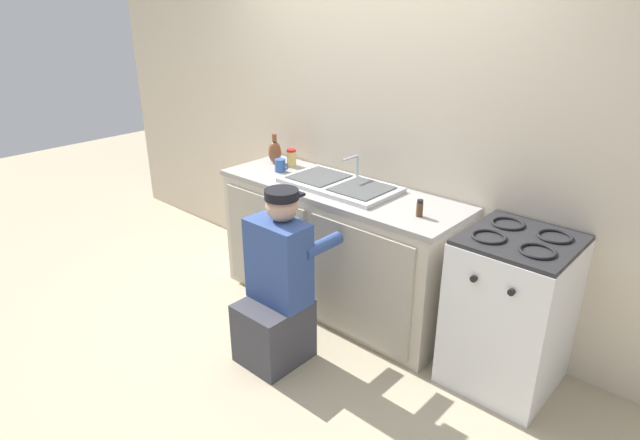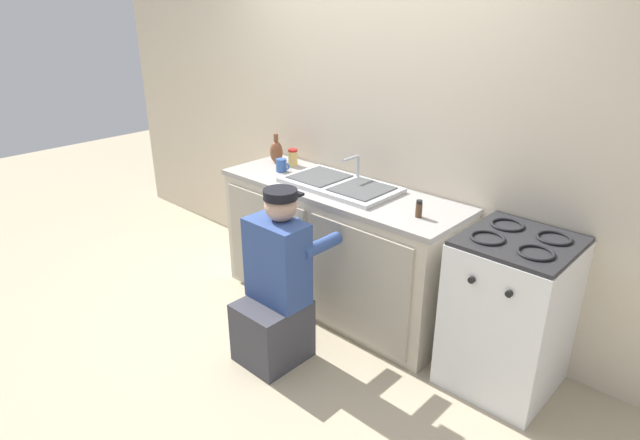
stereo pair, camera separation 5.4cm
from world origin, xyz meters
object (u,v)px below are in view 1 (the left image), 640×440
at_px(stove_range, 510,311).
at_px(coffee_mug, 280,165).
at_px(spice_bottle_pepper, 420,208).
at_px(sink_double_basin, 340,184).
at_px(vase_decorative, 275,152).
at_px(plumber_person, 277,292).
at_px(condiment_jar, 291,157).

xyz_separation_m(stove_range, coffee_mug, (-1.83, -0.03, 0.50)).
height_order(coffee_mug, spice_bottle_pepper, spice_bottle_pepper).
height_order(sink_double_basin, vase_decorative, vase_decorative).
bearing_deg(plumber_person, sink_double_basin, 100.11).
distance_m(stove_range, coffee_mug, 1.89).
bearing_deg(vase_decorative, coffee_mug, -33.45).
xyz_separation_m(sink_double_basin, stove_range, (1.28, -0.00, -0.47)).
bearing_deg(vase_decorative, stove_range, -2.81).
distance_m(stove_range, condiment_jar, 1.95).
bearing_deg(plumber_person, condiment_jar, 129.91).
distance_m(stove_range, vase_decorative, 2.09).
bearing_deg(coffee_mug, vase_decorative, 146.55).
height_order(stove_range, condiment_jar, condiment_jar).
xyz_separation_m(stove_range, plumber_person, (-1.15, -0.74, -0.01)).
bearing_deg(spice_bottle_pepper, vase_decorative, 172.69).
distance_m(sink_double_basin, coffee_mug, 0.55).
bearing_deg(stove_range, spice_bottle_pepper, -171.83).
bearing_deg(coffee_mug, plumber_person, -46.09).
height_order(stove_range, spice_bottle_pepper, spice_bottle_pepper).
bearing_deg(stove_range, vase_decorative, 177.19).
bearing_deg(condiment_jar, sink_double_basin, -12.60).
relative_size(sink_double_basin, stove_range, 0.85).
height_order(spice_bottle_pepper, vase_decorative, vase_decorative).
relative_size(plumber_person, coffee_mug, 8.76).
bearing_deg(stove_range, coffee_mug, -179.08).
distance_m(stove_range, spice_bottle_pepper, 0.78).
relative_size(plumber_person, vase_decorative, 4.80).
bearing_deg(sink_double_basin, vase_decorative, 172.56).
distance_m(spice_bottle_pepper, condiment_jar, 1.30).
height_order(plumber_person, condiment_jar, plumber_person).
height_order(coffee_mug, vase_decorative, vase_decorative).
distance_m(sink_double_basin, stove_range, 1.36).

